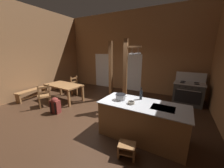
{
  "coord_description": "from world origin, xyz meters",
  "views": [
    {
      "loc": [
        2.62,
        -3.35,
        2.19
      ],
      "look_at": [
        0.59,
        0.49,
        1.09
      ],
      "focal_mm": 20.54,
      "sensor_mm": 36.0,
      "label": 1
    }
  ],
  "objects_px": {
    "ladderback_chair_by_post": "(44,96)",
    "mixing_bowl_on_counter": "(131,103)",
    "stockpot_on_counter": "(121,97)",
    "ladderback_chair_near_window": "(76,86)",
    "step_stool": "(127,149)",
    "dining_table": "(64,86)",
    "backpack": "(55,105)",
    "bottle_tall_on_counter": "(141,95)",
    "stove_range": "(188,93)",
    "bench_along_left_wall": "(32,92)",
    "kitchen_island": "(142,121)"
  },
  "relations": [
    {
      "from": "ladderback_chair_by_post",
      "to": "mixing_bowl_on_counter",
      "type": "relative_size",
      "value": 5.44
    },
    {
      "from": "stockpot_on_counter",
      "to": "ladderback_chair_near_window",
      "type": "bearing_deg",
      "value": 151.19
    },
    {
      "from": "step_stool",
      "to": "dining_table",
      "type": "distance_m",
      "value": 4.21
    },
    {
      "from": "backpack",
      "to": "stockpot_on_counter",
      "type": "relative_size",
      "value": 1.74
    },
    {
      "from": "dining_table",
      "to": "ladderback_chair_near_window",
      "type": "height_order",
      "value": "ladderback_chair_near_window"
    },
    {
      "from": "step_stool",
      "to": "mixing_bowl_on_counter",
      "type": "distance_m",
      "value": 1.04
    },
    {
      "from": "bottle_tall_on_counter",
      "to": "stove_range",
      "type": "bearing_deg",
      "value": 65.47
    },
    {
      "from": "dining_table",
      "to": "mixing_bowl_on_counter",
      "type": "xyz_separation_m",
      "value": [
        3.62,
        -1.1,
        0.31
      ]
    },
    {
      "from": "stockpot_on_counter",
      "to": "bottle_tall_on_counter",
      "type": "xyz_separation_m",
      "value": [
        0.47,
        0.29,
        0.05
      ]
    },
    {
      "from": "ladderback_chair_by_post",
      "to": "stockpot_on_counter",
      "type": "xyz_separation_m",
      "value": [
        3.39,
        -0.04,
        0.56
      ]
    },
    {
      "from": "ladderback_chair_near_window",
      "to": "mixing_bowl_on_counter",
      "type": "relative_size",
      "value": 5.44
    },
    {
      "from": "stove_range",
      "to": "backpack",
      "type": "distance_m",
      "value": 5.38
    },
    {
      "from": "dining_table",
      "to": "bench_along_left_wall",
      "type": "height_order",
      "value": "dining_table"
    },
    {
      "from": "stove_range",
      "to": "bench_along_left_wall",
      "type": "bearing_deg",
      "value": -157.3
    },
    {
      "from": "ladderback_chair_near_window",
      "to": "bench_along_left_wall",
      "type": "xyz_separation_m",
      "value": [
        -1.42,
        -1.48,
        -0.15
      ]
    },
    {
      "from": "stove_range",
      "to": "dining_table",
      "type": "height_order",
      "value": "stove_range"
    },
    {
      "from": "ladderback_chair_by_post",
      "to": "bottle_tall_on_counter",
      "type": "bearing_deg",
      "value": 3.59
    },
    {
      "from": "step_stool",
      "to": "mixing_bowl_on_counter",
      "type": "height_order",
      "value": "mixing_bowl_on_counter"
    },
    {
      "from": "bench_along_left_wall",
      "to": "kitchen_island",
      "type": "bearing_deg",
      "value": -3.98
    },
    {
      "from": "bench_along_left_wall",
      "to": "backpack",
      "type": "bearing_deg",
      "value": -12.54
    },
    {
      "from": "backpack",
      "to": "mixing_bowl_on_counter",
      "type": "height_order",
      "value": "mixing_bowl_on_counter"
    },
    {
      "from": "dining_table",
      "to": "stockpot_on_counter",
      "type": "distance_m",
      "value": 3.42
    },
    {
      "from": "bottle_tall_on_counter",
      "to": "backpack",
      "type": "bearing_deg",
      "value": -172.12
    },
    {
      "from": "backpack",
      "to": "bottle_tall_on_counter",
      "type": "bearing_deg",
      "value": 7.88
    },
    {
      "from": "step_stool",
      "to": "bottle_tall_on_counter",
      "type": "bearing_deg",
      "value": 92.54
    },
    {
      "from": "bench_along_left_wall",
      "to": "backpack",
      "type": "relative_size",
      "value": 2.4
    },
    {
      "from": "bottle_tall_on_counter",
      "to": "ladderback_chair_near_window",
      "type": "bearing_deg",
      "value": 157.83
    },
    {
      "from": "stove_range",
      "to": "bottle_tall_on_counter",
      "type": "relative_size",
      "value": 3.97
    },
    {
      "from": "backpack",
      "to": "ladderback_chair_by_post",
      "type": "bearing_deg",
      "value": 168.54
    },
    {
      "from": "ladderback_chair_by_post",
      "to": "dining_table",
      "type": "bearing_deg",
      "value": 82.49
    },
    {
      "from": "ladderback_chair_near_window",
      "to": "mixing_bowl_on_counter",
      "type": "height_order",
      "value": "mixing_bowl_on_counter"
    },
    {
      "from": "kitchen_island",
      "to": "bench_along_left_wall",
      "type": "distance_m",
      "value": 5.4
    },
    {
      "from": "bottle_tall_on_counter",
      "to": "kitchen_island",
      "type": "bearing_deg",
      "value": -64.77
    },
    {
      "from": "step_stool",
      "to": "ladderback_chair_by_post",
      "type": "bearing_deg",
      "value": 167.7
    },
    {
      "from": "kitchen_island",
      "to": "dining_table",
      "type": "xyz_separation_m",
      "value": [
        -3.88,
        0.96,
        0.19
      ]
    },
    {
      "from": "stove_range",
      "to": "ladderback_chair_near_window",
      "type": "distance_m",
      "value": 5.27
    },
    {
      "from": "kitchen_island",
      "to": "mixing_bowl_on_counter",
      "type": "bearing_deg",
      "value": -152.83
    },
    {
      "from": "ladderback_chair_near_window",
      "to": "mixing_bowl_on_counter",
      "type": "xyz_separation_m",
      "value": [
        3.71,
        -1.99,
        0.51
      ]
    },
    {
      "from": "step_stool",
      "to": "kitchen_island",
      "type": "bearing_deg",
      "value": 83.71
    },
    {
      "from": "ladderback_chair_near_window",
      "to": "bottle_tall_on_counter",
      "type": "relative_size",
      "value": 2.86
    },
    {
      "from": "step_stool",
      "to": "ladderback_chair_by_post",
      "type": "height_order",
      "value": "ladderback_chair_by_post"
    },
    {
      "from": "kitchen_island",
      "to": "bottle_tall_on_counter",
      "type": "distance_m",
      "value": 0.68
    },
    {
      "from": "ladderback_chair_near_window",
      "to": "dining_table",
      "type": "bearing_deg",
      "value": -84.05
    },
    {
      "from": "stove_range",
      "to": "ladderback_chair_near_window",
      "type": "relative_size",
      "value": 1.39
    },
    {
      "from": "stove_range",
      "to": "backpack",
      "type": "height_order",
      "value": "stove_range"
    },
    {
      "from": "bench_along_left_wall",
      "to": "mixing_bowl_on_counter",
      "type": "xyz_separation_m",
      "value": [
        5.13,
        -0.51,
        0.65
      ]
    },
    {
      "from": "ladderback_chair_near_window",
      "to": "stockpot_on_counter",
      "type": "xyz_separation_m",
      "value": [
        3.36,
        -1.85,
        0.56
      ]
    },
    {
      "from": "ladderback_chair_near_window",
      "to": "stockpot_on_counter",
      "type": "relative_size",
      "value": 2.78
    },
    {
      "from": "stove_range",
      "to": "kitchen_island",
      "type": "bearing_deg",
      "value": -110.28
    },
    {
      "from": "dining_table",
      "to": "ladderback_chair_by_post",
      "type": "distance_m",
      "value": 0.95
    }
  ]
}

